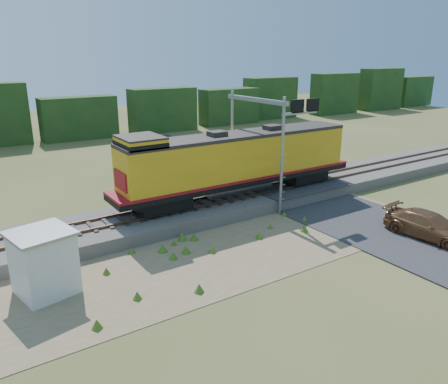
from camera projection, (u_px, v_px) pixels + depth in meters
ground at (269, 243)px, 24.34m from camera, size 140.00×140.00×0.00m
ballast at (213, 207)px, 29.00m from camera, size 70.00×5.00×0.80m
rails at (212, 200)px, 28.85m from camera, size 70.00×1.54×0.16m
dirt_shoulder at (235, 248)px, 23.69m from camera, size 26.00×8.00×0.03m
road at (346, 214)px, 28.58m from camera, size 7.00×66.00×0.86m
tree_line_north at (75, 114)px, 53.65m from camera, size 130.00×3.00×6.50m
weed_clumps at (216, 258)px, 22.59m from camera, size 15.00×6.20×0.56m
locomotive at (237, 161)px, 29.15m from camera, size 18.03×2.75×4.65m
shed at (44, 262)px, 18.89m from camera, size 2.90×2.90×2.91m
signal_gantry at (267, 124)px, 28.88m from camera, size 3.03×6.20×7.64m
car at (429, 226)px, 24.85m from camera, size 2.44×5.24×1.48m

